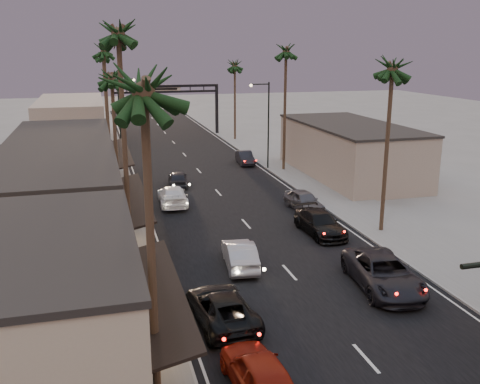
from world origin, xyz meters
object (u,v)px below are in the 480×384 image
palm_rb (286,47)px  palm_ld (104,47)px  palm_far (102,54)px  oncoming_silver (240,254)px  oncoming_pickup (222,307)px  palm_la (143,78)px  palm_ra (393,62)px  curbside_black (320,223)px  arch (166,97)px  palm_lb (118,26)px  palm_lc (111,73)px  oncoming_red (259,373)px  curbside_near (383,273)px  palm_rc (235,62)px  streetlight_left (122,109)px  streetlight_right (266,118)px

palm_rb → palm_ld: bearing=147.4°
palm_far → oncoming_silver: palm_far is taller
palm_rb → oncoming_pickup: palm_rb is taller
palm_la → palm_ra: 22.82m
palm_ld → curbside_black: 34.97m
palm_la → arch: bearing=82.0°
palm_lb → palm_lc: palm_lb is taller
palm_lc → oncoming_red: bearing=-82.2°
curbside_near → palm_rc: bearing=91.7°
palm_la → palm_lb: (-0.00, 13.00, 1.94)m
palm_lb → palm_far: bearing=89.7°
palm_la → curbside_black: size_ratio=2.48×
palm_ld → arch: bearing=60.2°
arch → palm_rb: (8.60, -26.00, 6.88)m
oncoming_silver → palm_far: bearing=-77.7°
palm_lb → palm_lc: size_ratio=1.25×
palm_lc → palm_ra: size_ratio=0.92×
palm_ld → curbside_near: bearing=-72.1°
arch → palm_ra: (8.60, -46.00, 5.91)m
palm_ra → oncoming_silver: bearing=-162.8°
streetlight_left → palm_far: palm_far is taller
palm_la → palm_lb: 13.14m
palm_rc → oncoming_pickup: (-13.61, -49.49, -9.72)m
oncoming_silver → streetlight_right: bearing=-104.6°
arch → palm_lc: (-8.60, -34.00, 4.94)m
streetlight_right → palm_lc: palm_lc is taller
oncoming_red → curbside_black: (9.15, 15.63, -0.04)m
palm_la → oncoming_pickup: palm_la is taller
oncoming_red → oncoming_pickup: oncoming_red is taller
palm_rc → oncoming_pickup: 52.24m
palm_lc → palm_rc: size_ratio=1.00×
palm_lc → palm_rc: (17.20, 28.00, 0.00)m
palm_la → curbside_near: size_ratio=2.11×
palm_lc → palm_ra: 20.99m
oncoming_red → streetlight_left: bearing=-91.7°
palm_la → palm_far: (0.30, 69.00, 0.00)m
palm_la → palm_rb: 39.01m
palm_rb → palm_ra: bearing=-90.0°
arch → curbside_near: (4.06, -54.19, -4.67)m
streetlight_left → palm_lb: 36.93m
palm_ra → curbside_black: bearing=171.6°
palm_la → palm_rb: bearing=63.8°
curbside_near → palm_ld: bearing=114.9°
streetlight_left → oncoming_silver: (4.43, -37.43, -4.56)m
palm_ra → oncoming_pickup: bearing=-145.1°
palm_ld → palm_far: bearing=89.3°
arch → palm_la: size_ratio=1.15×
palm_lc → palm_lb: bearing=-90.0°
palm_rc → curbside_near: size_ratio=1.95×
streetlight_left → oncoming_red: streetlight_left is taller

